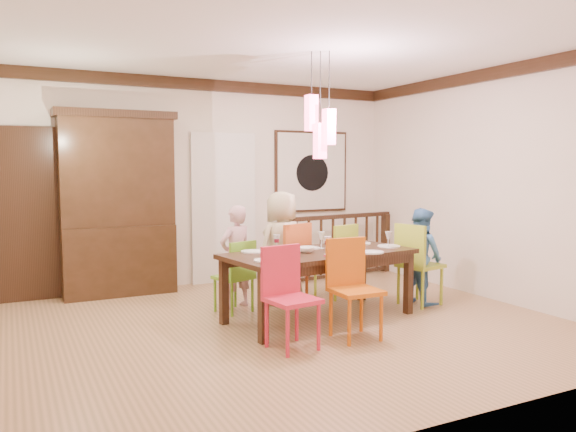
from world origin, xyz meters
name	(u,v)px	position (x,y,z in m)	size (l,w,h in m)	color
floor	(275,327)	(0.00, 0.00, 0.00)	(6.00, 6.00, 0.00)	olive
ceiling	(274,44)	(0.00, 0.00, 2.90)	(6.00, 6.00, 0.00)	white
wall_back	(199,183)	(0.00, 2.50, 1.45)	(6.00, 6.00, 0.00)	beige
wall_right	(489,185)	(3.00, 0.00, 1.45)	(5.00, 5.00, 0.00)	beige
crown_molding	(274,52)	(0.00, 0.00, 2.82)	(6.00, 5.00, 0.16)	black
panel_door	(13,218)	(-2.40, 2.45, 1.05)	(1.04, 0.07, 2.24)	black
white_doorway	(224,210)	(0.35, 2.46, 1.05)	(0.97, 0.05, 2.22)	silver
painting	(311,172)	(1.80, 2.46, 1.60)	(1.25, 0.06, 1.25)	black
pendant_cluster	(320,126)	(0.58, 0.08, 2.11)	(0.27, 0.21, 1.14)	#FA4B74
dining_table	(319,259)	(0.58, 0.08, 0.67)	(2.21, 1.23, 0.75)	black
chair_far_left	(234,271)	(-0.15, 0.78, 0.48)	(0.48, 0.48, 0.83)	#66A825
chair_far_mid	(286,257)	(0.58, 0.91, 0.57)	(0.56, 0.56, 0.99)	#CA5623
chair_far_right	(335,255)	(1.28, 0.91, 0.54)	(0.53, 0.53, 0.95)	#9EB927
chair_near_left	(292,291)	(-0.15, -0.71, 0.54)	(0.48, 0.48, 0.94)	red
chair_near_mid	(356,282)	(0.54, -0.70, 0.55)	(0.45, 0.45, 0.97)	#C45A0D
chair_end_right	(420,258)	(2.00, 0.09, 0.57)	(0.53, 0.53, 0.99)	#97B028
china_hutch	(118,203)	(-1.17, 2.30, 1.20)	(1.51, 0.46, 2.39)	black
balustrade	(339,245)	(1.99, 1.95, 0.50)	(2.11, 0.37, 0.96)	black
person_far_left	(236,257)	(-0.05, 0.97, 0.61)	(0.45, 0.29, 1.22)	#D7A3B1
person_far_mid	(282,247)	(0.54, 0.93, 0.69)	(0.67, 0.44, 1.38)	beige
person_end_right	(421,256)	(2.05, 0.13, 0.59)	(0.57, 0.44, 1.17)	#437FBD
serving_bowl	(340,247)	(0.83, 0.05, 0.79)	(0.29, 0.29, 0.07)	gold
small_bowl	(306,250)	(0.42, 0.08, 0.78)	(0.18, 0.18, 0.06)	white
cup_left	(295,252)	(0.19, -0.09, 0.80)	(0.12, 0.12, 0.10)	silver
cup_right	(361,242)	(1.23, 0.24, 0.80)	(0.11, 0.11, 0.10)	silver
plate_far_left	(253,252)	(-0.09, 0.35, 0.76)	(0.26, 0.26, 0.01)	white
plate_far_mid	(308,248)	(0.58, 0.33, 0.76)	(0.26, 0.26, 0.01)	white
plate_far_right	(360,243)	(1.31, 0.38, 0.76)	(0.26, 0.26, 0.01)	white
plate_near_left	(267,260)	(-0.20, -0.24, 0.76)	(0.26, 0.26, 0.01)	white
plate_near_mid	(372,252)	(1.04, -0.26, 0.76)	(0.26, 0.26, 0.01)	white
plate_end_right	(389,246)	(1.48, 0.03, 0.76)	(0.26, 0.26, 0.01)	white
wine_glass_a	(277,243)	(0.15, 0.25, 0.84)	(0.08, 0.08, 0.19)	#590C19
wine_glass_b	(321,240)	(0.71, 0.26, 0.84)	(0.08, 0.08, 0.19)	silver
wine_glass_c	(327,245)	(0.55, -0.14, 0.84)	(0.08, 0.08, 0.19)	#590C19
wine_glass_d	(388,240)	(1.41, -0.05, 0.84)	(0.08, 0.08, 0.19)	silver
napkin	(335,256)	(0.55, -0.30, 0.76)	(0.18, 0.14, 0.01)	#D83359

